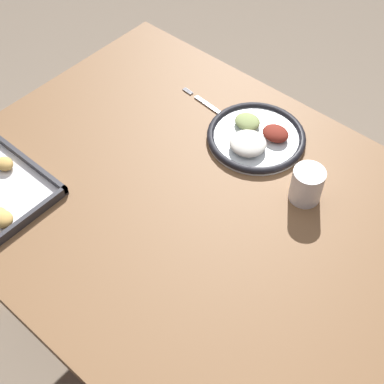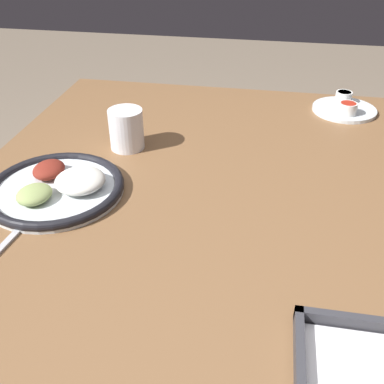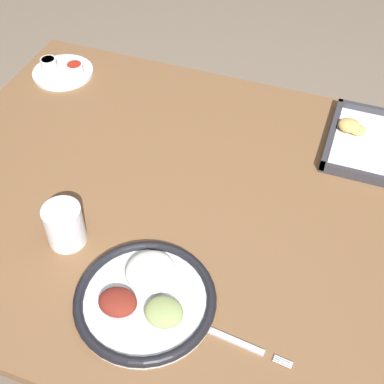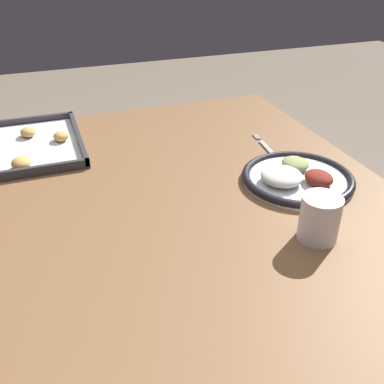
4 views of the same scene
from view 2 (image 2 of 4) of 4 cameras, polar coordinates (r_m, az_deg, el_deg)
The scene contains 4 objects.
dining_table at distance 0.93m, azimuth 0.03°, elevation -6.15°, with size 1.29×0.98×0.73m.
dinner_plate at distance 0.94m, azimuth -16.72°, elevation 0.61°, with size 0.28×0.28×0.05m.
saucer_plate at distance 1.34m, azimuth 18.82°, elevation 10.15°, with size 0.17×0.17×0.04m.
drinking_cup at distance 1.07m, azimuth -8.33°, elevation 7.91°, with size 0.08×0.08×0.10m.
Camera 2 is at (0.71, 0.13, 1.24)m, focal length 42.00 mm.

